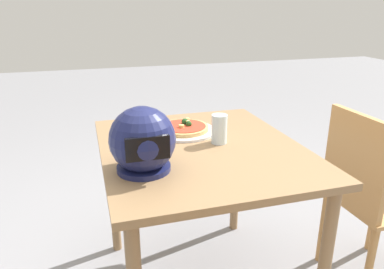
% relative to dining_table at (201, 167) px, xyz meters
% --- Properties ---
extents(dining_table, '(0.86, 1.00, 0.77)m').
position_rel_dining_table_xyz_m(dining_table, '(0.00, 0.00, 0.00)').
color(dining_table, olive).
rests_on(dining_table, ground).
extents(pizza_plate, '(0.30, 0.30, 0.01)m').
position_rel_dining_table_xyz_m(pizza_plate, '(0.02, -0.20, 0.11)').
color(pizza_plate, white).
rests_on(pizza_plate, dining_table).
extents(pizza, '(0.24, 0.24, 0.05)m').
position_rel_dining_table_xyz_m(pizza, '(0.02, -0.20, 0.13)').
color(pizza, tan).
rests_on(pizza, pizza_plate).
extents(motorcycle_helmet, '(0.24, 0.24, 0.24)m').
position_rel_dining_table_xyz_m(motorcycle_helmet, '(0.28, 0.18, 0.22)').
color(motorcycle_helmet, '#191E4C').
rests_on(motorcycle_helmet, dining_table).
extents(drinking_glass, '(0.07, 0.07, 0.13)m').
position_rel_dining_table_xyz_m(drinking_glass, '(-0.09, -0.01, 0.17)').
color(drinking_glass, silver).
rests_on(drinking_glass, dining_table).
extents(chair_side, '(0.41, 0.41, 0.90)m').
position_rel_dining_table_xyz_m(chair_side, '(-0.79, 0.16, -0.16)').
color(chair_side, '#B7844C').
rests_on(chair_side, ground).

